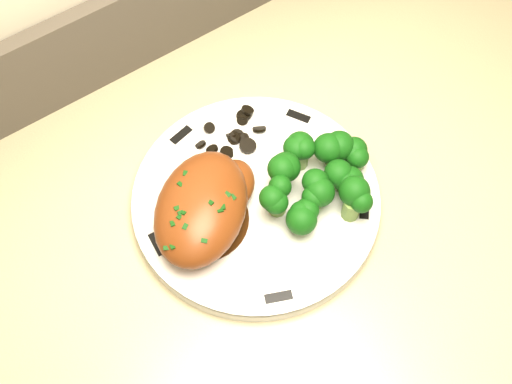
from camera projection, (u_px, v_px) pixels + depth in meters
plate at (256, 200)px, 0.72m from camera, size 0.35×0.35×0.02m
rim_accent_0 at (181, 135)px, 0.75m from camera, size 0.03×0.02×0.00m
rim_accent_1 at (158, 244)px, 0.68m from camera, size 0.01×0.03×0.00m
rim_accent_2 at (279, 297)px, 0.65m from camera, size 0.03×0.02×0.00m
rim_accent_3 at (364, 208)px, 0.71m from camera, size 0.03×0.03×0.00m
rim_accent_4 at (298, 116)px, 0.77m from camera, size 0.02×0.03×0.00m
gravy_pool at (203, 220)px, 0.70m from camera, size 0.10×0.10×0.00m
chicken_breast at (205, 205)px, 0.68m from camera, size 0.17×0.16×0.05m
mushroom_pile at (233, 139)px, 0.75m from camera, size 0.08×0.06×0.02m
broccoli_florets at (319, 179)px, 0.69m from camera, size 0.14×0.11×0.05m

